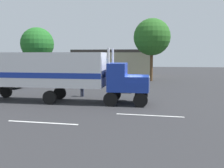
{
  "coord_description": "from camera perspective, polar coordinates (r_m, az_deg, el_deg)",
  "views": [
    {
      "loc": [
        1.42,
        -18.63,
        3.96
      ],
      "look_at": [
        -1.17,
        0.0,
        1.6
      ],
      "focal_mm": 37.46,
      "sensor_mm": 36.0,
      "label": 1
    }
  ],
  "objects": [
    {
      "name": "lane_stripe_mid",
      "position": [
        14.46,
        -16.64,
        -9.03
      ],
      "size": [
        4.4,
        0.36,
        0.01
      ],
      "primitive_type": "cube",
      "rotation": [
        0.0,
        0.0,
        -0.04
      ],
      "color": "silver",
      "rests_on": "ground_plane"
    },
    {
      "name": "building_backdrop",
      "position": [
        44.9,
        0.03,
        5.48
      ],
      "size": [
        14.59,
        6.29,
        4.9
      ],
      "color": "#B7AD8C",
      "rests_on": "ground_plane"
    },
    {
      "name": "person_bystander",
      "position": [
        22.35,
        -7.3,
        -0.79
      ],
      "size": [
        0.36,
        0.47,
        1.63
      ],
      "color": "#2D3347",
      "rests_on": "ground_plane"
    },
    {
      "name": "tree_center",
      "position": [
        43.39,
        -17.75,
        9.28
      ],
      "size": [
        5.7,
        5.7,
        8.7
      ],
      "color": "brown",
      "rests_on": "ground_plane"
    },
    {
      "name": "tree_left",
      "position": [
        35.91,
        9.73,
        11.21
      ],
      "size": [
        5.48,
        5.48,
        9.33
      ],
      "color": "brown",
      "rests_on": "ground_plane"
    },
    {
      "name": "lane_stripe_near",
      "position": [
        15.65,
        9.16,
        -7.58
      ],
      "size": [
        4.4,
        0.42,
        0.01
      ],
      "primitive_type": "cube",
      "rotation": [
        0.0,
        0.0,
        -0.06
      ],
      "color": "silver",
      "rests_on": "ground_plane"
    },
    {
      "name": "parked_bus",
      "position": [
        35.36,
        -10.38,
        3.96
      ],
      "size": [
        11.06,
        2.84,
        3.4
      ],
      "color": "#1E5999",
      "rests_on": "ground_plane"
    },
    {
      "name": "semi_truck",
      "position": [
        20.16,
        -13.59,
        2.87
      ],
      "size": [
        14.21,
        2.93,
        4.5
      ],
      "color": "#193399",
      "rests_on": "ground_plane"
    },
    {
      "name": "parked_car",
      "position": [
        30.44,
        -24.95,
        0.53
      ],
      "size": [
        4.49,
        2.04,
        1.57
      ],
      "color": "#234C8C",
      "rests_on": "ground_plane"
    },
    {
      "name": "ground_plane",
      "position": [
        19.1,
        3.5,
        -4.83
      ],
      "size": [
        120.0,
        120.0,
        0.0
      ],
      "primitive_type": "plane",
      "color": "#2D2D30"
    }
  ]
}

